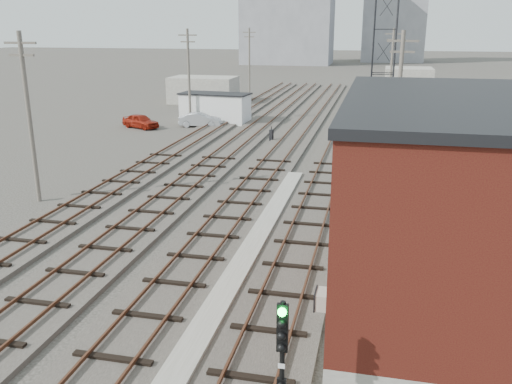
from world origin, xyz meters
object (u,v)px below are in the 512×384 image
(site_trailer, at_px, (215,108))
(car_silver, at_px, (200,120))
(switch_stand, at_px, (271,135))
(signal_mast, at_px, (282,368))
(car_grey, at_px, (228,103))
(car_red, at_px, (141,121))

(site_trailer, relative_size, car_silver, 1.78)
(car_silver, bearing_deg, switch_stand, -133.99)
(switch_stand, height_order, car_silver, car_silver)
(signal_mast, distance_m, car_grey, 53.65)
(site_trailer, distance_m, car_silver, 2.96)
(signal_mast, bearing_deg, car_grey, 106.79)
(car_red, height_order, car_silver, car_silver)
(signal_mast, bearing_deg, site_trailer, 108.72)
(switch_stand, height_order, car_red, car_red)
(signal_mast, relative_size, car_red, 0.97)
(switch_stand, distance_m, car_red, 13.72)
(signal_mast, relative_size, car_silver, 0.93)
(car_red, bearing_deg, site_trailer, -27.73)
(car_silver, bearing_deg, site_trailer, -23.05)
(site_trailer, height_order, car_silver, site_trailer)
(signal_mast, height_order, car_red, signal_mast)
(signal_mast, xyz_separation_m, car_red, (-20.08, 37.08, -1.50))
(switch_stand, relative_size, car_silver, 0.30)
(signal_mast, distance_m, car_silver, 41.76)
(switch_stand, distance_m, car_silver, 9.69)
(signal_mast, xyz_separation_m, car_grey, (-15.49, 51.35, -1.58))
(signal_mast, bearing_deg, car_silver, 110.81)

